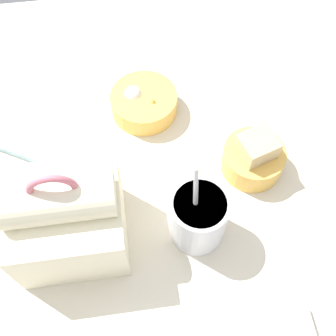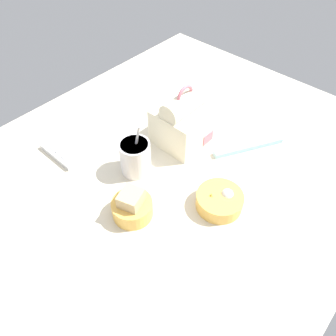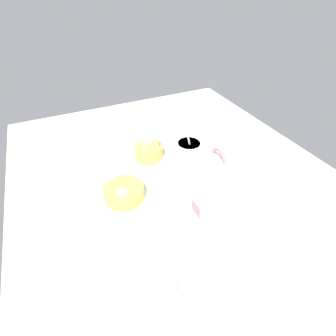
{
  "view_description": "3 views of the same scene",
  "coord_description": "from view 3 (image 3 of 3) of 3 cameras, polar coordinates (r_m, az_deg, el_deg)",
  "views": [
    {
      "loc": [
        1.64,
        31.48,
        67.7
      ],
      "look_at": [
        -3.16,
        -3.15,
        7.0
      ],
      "focal_mm": 45.0,
      "sensor_mm": 36.0,
      "label": 1
    },
    {
      "loc": [
        -49.27,
        -44.69,
        74.89
      ],
      "look_at": [
        -3.16,
        -3.15,
        7.0
      ],
      "focal_mm": 35.0,
      "sensor_mm": 36.0,
      "label": 2
    },
    {
      "loc": [
        60.18,
        -32.34,
        61.9
      ],
      "look_at": [
        -3.16,
        -3.15,
        7.0
      ],
      "focal_mm": 28.0,
      "sensor_mm": 36.0,
      "label": 3
    }
  ],
  "objects": [
    {
      "name": "desk_surface",
      "position": [
        0.92,
        2.62,
        -3.55
      ],
      "size": [
        140.0,
        110.0,
        2.0
      ],
      "color": "beige",
      "rests_on": "ground"
    },
    {
      "name": "keyboard",
      "position": [
        1.07,
        15.18,
        3.25
      ],
      "size": [
        31.44,
        14.83,
        2.1
      ],
      "color": "silver",
      "rests_on": "desk_surface"
    },
    {
      "name": "lunch_bag",
      "position": [
        0.8,
        10.18,
        -3.57
      ],
      "size": [
        16.48,
        15.58,
        20.42
      ],
      "color": "#EFE5C1",
      "rests_on": "desk_surface"
    },
    {
      "name": "soup_cup",
      "position": [
        0.94,
        4.45,
        2.9
      ],
      "size": [
        8.98,
        8.98,
        17.57
      ],
      "color": "silver",
      "rests_on": "desk_surface"
    },
    {
      "name": "bento_bowl_sandwich",
      "position": [
        1.01,
        -4.19,
        3.9
      ],
      "size": [
        10.8,
        10.8,
        8.64
      ],
      "color": "#EAB24C",
      "rests_on": "desk_surface"
    },
    {
      "name": "bento_bowl_snacks",
      "position": [
        0.85,
        -9.51,
        -5.2
      ],
      "size": [
        12.68,
        12.68,
        5.55
      ],
      "color": "#EAB24C",
      "rests_on": "desk_surface"
    },
    {
      "name": "chopstick_case",
      "position": [
        0.72,
        1.54,
        -16.95
      ],
      "size": [
        21.66,
        13.72,
        1.6
      ],
      "color": "#99C6D6",
      "rests_on": "desk_surface"
    }
  ]
}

